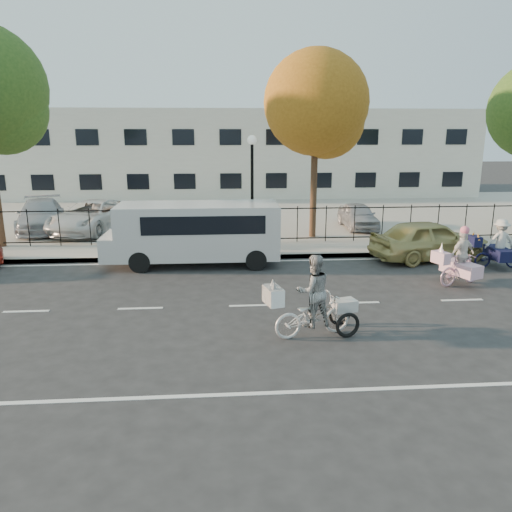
{
  "coord_description": "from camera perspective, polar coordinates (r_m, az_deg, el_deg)",
  "views": [
    {
      "loc": [
        -0.84,
        -12.9,
        4.71
      ],
      "look_at": [
        0.23,
        1.2,
        1.1
      ],
      "focal_mm": 35.0,
      "sensor_mm": 36.0,
      "label": 1
    }
  ],
  "objects": [
    {
      "name": "ground",
      "position": [
        13.76,
        -0.58,
        -5.7
      ],
      "size": [
        120.0,
        120.0,
        0.0
      ],
      "primitive_type": "plane",
      "color": "#333334"
    },
    {
      "name": "lot_car_b",
      "position": [
        23.93,
        -18.2,
        4.34
      ],
      "size": [
        3.71,
        5.55,
        1.41
      ],
      "primitive_type": "imported",
      "rotation": [
        0.0,
        0.0,
        -0.29
      ],
      "color": "silver",
      "rests_on": "parking_lot"
    },
    {
      "name": "lamppost",
      "position": [
        19.81,
        -0.45,
        9.69
      ],
      "size": [
        0.36,
        0.36,
        4.33
      ],
      "color": "black",
      "rests_on": "sidewalk"
    },
    {
      "name": "street_sign",
      "position": [
        20.0,
        -7.2,
        4.73
      ],
      "size": [
        0.85,
        0.06,
        1.8
      ],
      "color": "black",
      "rests_on": "sidewalk"
    },
    {
      "name": "white_van",
      "position": [
        17.75,
        -6.94,
        2.81
      ],
      "size": [
        6.11,
        2.09,
        2.17
      ],
      "rotation": [
        0.0,
        0.0,
        -0.0
      ],
      "color": "silver",
      "rests_on": "ground"
    },
    {
      "name": "sidewalk",
      "position": [
        19.58,
        -1.75,
        0.62
      ],
      "size": [
        60.0,
        2.2,
        0.15
      ],
      "primitive_type": "cube",
      "color": "#A8A399",
      "rests_on": "ground"
    },
    {
      "name": "bull_bike",
      "position": [
        19.2,
        25.97,
        0.77
      ],
      "size": [
        1.87,
        1.28,
        1.73
      ],
      "rotation": [
        0.0,
        0.0,
        1.51
      ],
      "color": "#0F1034",
      "rests_on": "ground"
    },
    {
      "name": "road_markings",
      "position": [
        13.76,
        -0.58,
        -5.68
      ],
      "size": [
        60.0,
        9.52,
        0.01
      ],
      "primitive_type": null,
      "color": "silver",
      "rests_on": "ground"
    },
    {
      "name": "lot_car_d",
      "position": [
        24.11,
        11.58,
        4.54
      ],
      "size": [
        1.39,
        3.45,
        1.17
      ],
      "primitive_type": "imported",
      "rotation": [
        0.0,
        0.0,
        0.0
      ],
      "color": "#A1A2A9",
      "rests_on": "parking_lot"
    },
    {
      "name": "iron_fence",
      "position": [
        20.48,
        -1.91,
        3.59
      ],
      "size": [
        58.0,
        0.06,
        1.5
      ],
      "primitive_type": null,
      "color": "black",
      "rests_on": "sidewalk"
    },
    {
      "name": "curb",
      "position": [
        18.56,
        -1.61,
        -0.15
      ],
      "size": [
        60.0,
        0.1,
        0.15
      ],
      "primitive_type": "cube",
      "color": "#A8A399",
      "rests_on": "ground"
    },
    {
      "name": "parking_lot",
      "position": [
        28.3,
        -2.58,
        4.88
      ],
      "size": [
        60.0,
        15.6,
        0.15
      ],
      "primitive_type": "cube",
      "color": "#A8A399",
      "rests_on": "ground"
    },
    {
      "name": "tree_mid",
      "position": [
        21.59,
        7.21,
        16.43
      ],
      "size": [
        4.32,
        4.32,
        7.92
      ],
      "color": "#442D1D",
      "rests_on": "ground"
    },
    {
      "name": "lot_car_a",
      "position": [
        25.09,
        -23.38,
        4.29
      ],
      "size": [
        3.14,
        5.16,
        1.4
      ],
      "primitive_type": "imported",
      "rotation": [
        0.0,
        0.0,
        0.26
      ],
      "color": "#ADAEB5",
      "rests_on": "parking_lot"
    },
    {
      "name": "pedestrian",
      "position": [
        20.14,
        -15.22,
        3.21
      ],
      "size": [
        0.73,
        0.61,
        1.71
      ],
      "primitive_type": "imported",
      "rotation": [
        0.0,
        0.0,
        3.52
      ],
      "color": "black",
      "rests_on": "sidewalk"
    },
    {
      "name": "building",
      "position": [
        37.95,
        -3.13,
        11.72
      ],
      "size": [
        34.0,
        10.0,
        6.0
      ],
      "primitive_type": "cube",
      "color": "silver",
      "rests_on": "ground"
    },
    {
      "name": "gold_sedan",
      "position": [
        19.45,
        19.22,
        1.76
      ],
      "size": [
        4.67,
        2.66,
        1.5
      ],
      "primitive_type": "imported",
      "rotation": [
        0.0,
        0.0,
        1.79
      ],
      "color": "tan",
      "rests_on": "ground"
    },
    {
      "name": "zebra_trike",
      "position": [
        11.68,
        6.55,
        -5.58
      ],
      "size": [
        2.29,
        1.26,
        1.96
      ],
      "rotation": [
        0.0,
        0.0,
        1.82
      ],
      "color": "silver",
      "rests_on": "ground"
    },
    {
      "name": "unicorn_bike",
      "position": [
        16.6,
        22.34,
        -0.8
      ],
      "size": [
        1.88,
        1.37,
        1.86
      ],
      "rotation": [
        0.0,
        0.0,
        1.93
      ],
      "color": "#D19FB6",
      "rests_on": "ground"
    }
  ]
}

